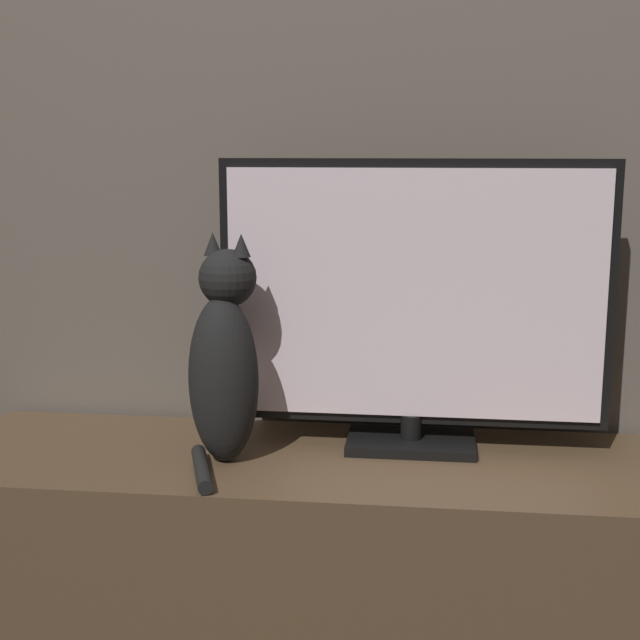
% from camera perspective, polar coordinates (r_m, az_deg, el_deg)
% --- Properties ---
extents(wall_back, '(4.80, 0.05, 2.60)m').
position_cam_1_polar(wall_back, '(1.99, -0.12, 18.32)').
color(wall_back, '#60564C').
rests_on(wall_back, ground_plane).
extents(tv_stand, '(1.46, 0.46, 0.43)m').
position_cam_1_polar(tv_stand, '(1.90, -1.16, -14.90)').
color(tv_stand, brown).
rests_on(tv_stand, ground_plane).
extents(tv, '(0.79, 0.16, 0.59)m').
position_cam_1_polar(tv, '(1.81, 6.01, 1.08)').
color(tv, black).
rests_on(tv, tv_stand).
extents(cat, '(0.17, 0.28, 0.45)m').
position_cam_1_polar(cat, '(1.75, -6.12, -2.69)').
color(cat, black).
rests_on(cat, tv_stand).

